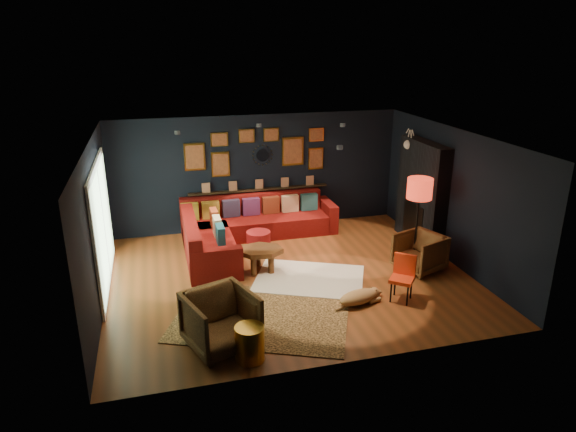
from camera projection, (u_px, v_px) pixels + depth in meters
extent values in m
plane|color=brown|center=(290.00, 277.00, 9.51)|extent=(6.50, 6.50, 0.00)
plane|color=black|center=(258.00, 172.00, 11.59)|extent=(6.50, 0.00, 6.50)
plane|color=black|center=(345.00, 277.00, 6.57)|extent=(6.50, 0.00, 6.50)
plane|color=black|center=(96.00, 227.00, 8.30)|extent=(0.00, 5.50, 5.50)
plane|color=black|center=(453.00, 196.00, 9.87)|extent=(0.00, 5.50, 5.50)
plane|color=white|center=(290.00, 138.00, 8.65)|extent=(6.50, 6.50, 0.00)
cube|color=maroon|center=(255.00, 226.00, 11.45)|extent=(3.20, 0.95, 0.42)
cube|color=maroon|center=(251.00, 203.00, 11.63)|extent=(3.20, 0.24, 0.46)
cube|color=maroon|center=(327.00, 215.00, 11.82)|extent=(0.22, 0.95, 0.64)
cube|color=maroon|center=(210.00, 250.00, 10.17)|extent=(0.95, 2.20, 0.42)
cube|color=maroon|center=(191.00, 232.00, 9.95)|extent=(0.24, 2.20, 0.46)
cube|color=maroon|center=(217.00, 265.00, 9.22)|extent=(0.95, 0.22, 0.64)
cube|color=gold|center=(190.00, 212.00, 11.11)|extent=(0.38, 0.14, 0.38)
cube|color=#9F7122|center=(211.00, 210.00, 11.22)|extent=(0.38, 0.14, 0.38)
cube|color=#2E2742|center=(231.00, 208.00, 11.33)|extent=(0.38, 0.14, 0.38)
cube|color=#52234D|center=(251.00, 207.00, 11.43)|extent=(0.38, 0.14, 0.38)
cube|color=maroon|center=(271.00, 205.00, 11.54)|extent=(0.38, 0.14, 0.38)
cube|color=tan|center=(290.00, 203.00, 11.65)|extent=(0.38, 0.14, 0.38)
cube|color=#245055|center=(309.00, 202.00, 11.76)|extent=(0.38, 0.14, 0.38)
cube|color=#9F3D1C|center=(214.00, 218.00, 10.72)|extent=(0.14, 0.38, 0.38)
cube|color=beige|center=(217.00, 226.00, 10.26)|extent=(0.14, 0.38, 0.38)
cube|color=#1C5A70|center=(220.00, 235.00, 9.81)|extent=(0.14, 0.38, 0.38)
cube|color=black|center=(259.00, 189.00, 11.65)|extent=(3.20, 0.12, 0.04)
cube|color=gold|center=(195.00, 157.00, 11.07)|extent=(0.45, 0.03, 0.60)
cube|color=#A25B31|center=(195.00, 157.00, 11.06)|extent=(0.38, 0.01, 0.51)
cube|color=gold|center=(220.00, 164.00, 11.27)|extent=(0.40, 0.03, 0.55)
cube|color=#A25B31|center=(221.00, 164.00, 11.26)|extent=(0.34, 0.01, 0.47)
cube|color=gold|center=(219.00, 140.00, 11.09)|extent=(0.38, 0.03, 0.30)
cube|color=#A25B31|center=(219.00, 140.00, 11.07)|extent=(0.32, 0.01, 0.25)
cube|color=gold|center=(293.00, 151.00, 11.60)|extent=(0.50, 0.03, 0.65)
cube|color=#A25B31|center=(293.00, 151.00, 11.59)|extent=(0.42, 0.01, 0.55)
cube|color=gold|center=(316.00, 158.00, 11.80)|extent=(0.35, 0.03, 0.50)
cube|color=#A25B31|center=(316.00, 159.00, 11.79)|extent=(0.30, 0.01, 0.42)
cube|color=gold|center=(316.00, 135.00, 11.62)|extent=(0.35, 0.03, 0.30)
cube|color=#A25B31|center=(316.00, 135.00, 11.60)|extent=(0.30, 0.01, 0.25)
cube|color=gold|center=(247.00, 136.00, 11.22)|extent=(0.35, 0.03, 0.30)
cube|color=#A25B31|center=(247.00, 136.00, 11.20)|extent=(0.30, 0.01, 0.25)
cube|color=gold|center=(271.00, 135.00, 11.35)|extent=(0.35, 0.03, 0.30)
cube|color=#A25B31|center=(271.00, 135.00, 11.33)|extent=(0.30, 0.01, 0.25)
cylinder|color=silver|center=(263.00, 155.00, 11.45)|extent=(0.28, 0.03, 0.28)
cone|color=gold|center=(272.00, 155.00, 11.50)|extent=(0.03, 0.16, 0.03)
cone|color=gold|center=(271.00, 151.00, 11.47)|extent=(0.04, 0.16, 0.04)
cone|color=gold|center=(269.00, 148.00, 11.44)|extent=(0.04, 0.16, 0.04)
cone|color=gold|center=(266.00, 146.00, 11.40)|extent=(0.04, 0.16, 0.04)
cone|color=gold|center=(262.00, 145.00, 11.38)|extent=(0.03, 0.16, 0.03)
cone|color=gold|center=(259.00, 146.00, 11.36)|extent=(0.04, 0.16, 0.04)
cone|color=gold|center=(256.00, 149.00, 11.36)|extent=(0.04, 0.16, 0.04)
cone|color=gold|center=(254.00, 152.00, 11.37)|extent=(0.04, 0.16, 0.04)
cone|color=gold|center=(253.00, 156.00, 11.40)|extent=(0.03, 0.16, 0.03)
cone|color=gold|center=(254.00, 159.00, 11.43)|extent=(0.04, 0.16, 0.04)
cone|color=gold|center=(256.00, 162.00, 11.47)|extent=(0.04, 0.16, 0.04)
cone|color=gold|center=(259.00, 164.00, 11.50)|extent=(0.04, 0.16, 0.04)
cone|color=gold|center=(263.00, 165.00, 11.52)|extent=(0.03, 0.16, 0.03)
cone|color=gold|center=(266.00, 164.00, 11.54)|extent=(0.04, 0.16, 0.04)
cone|color=gold|center=(269.00, 162.00, 11.54)|extent=(0.04, 0.16, 0.04)
cone|color=gold|center=(271.00, 158.00, 11.53)|extent=(0.04, 0.16, 0.04)
cube|color=black|center=(422.00, 194.00, 10.72)|extent=(0.30, 1.60, 2.20)
cube|color=black|center=(416.00, 223.00, 10.92)|extent=(0.20, 0.80, 0.90)
cone|color=white|center=(418.00, 144.00, 10.88)|extent=(0.35, 0.28, 0.28)
sphere|color=white|center=(408.00, 145.00, 10.83)|extent=(0.20, 0.20, 0.20)
cylinder|color=white|center=(411.00, 137.00, 10.72)|extent=(0.02, 0.10, 0.28)
cylinder|color=white|center=(408.00, 136.00, 10.83)|extent=(0.02, 0.10, 0.28)
cube|color=white|center=(102.00, 226.00, 8.92)|extent=(0.04, 2.80, 2.20)
cube|color=#B7E2AD|center=(104.00, 226.00, 8.92)|extent=(0.01, 2.60, 2.00)
cube|color=white|center=(104.00, 226.00, 8.92)|extent=(0.02, 0.06, 2.00)
cylinder|color=black|center=(177.00, 132.00, 9.32)|extent=(0.10, 0.10, 0.06)
cylinder|color=black|center=(259.00, 125.00, 10.07)|extent=(0.10, 0.10, 0.06)
cylinder|color=black|center=(343.00, 125.00, 10.09)|extent=(0.10, 0.10, 0.06)
cylinder|color=black|center=(340.00, 147.00, 8.08)|extent=(0.10, 0.10, 0.06)
cube|color=white|center=(309.00, 279.00, 9.41)|extent=(2.35, 2.09, 0.03)
cube|color=tan|center=(262.00, 316.00, 8.15)|extent=(3.24, 2.84, 0.02)
cylinder|color=#563417|center=(254.00, 266.00, 9.48)|extent=(0.11, 0.11, 0.35)
cylinder|color=#563417|center=(271.00, 264.00, 9.56)|extent=(0.11, 0.11, 0.35)
cylinder|color=#563417|center=(258.00, 257.00, 9.87)|extent=(0.11, 0.11, 0.35)
cylinder|color=maroon|center=(259.00, 239.00, 10.75)|extent=(0.51, 0.51, 0.33)
imported|color=#B57338|center=(221.00, 318.00, 7.22)|extent=(1.13, 1.10, 0.93)
imported|color=#B57338|center=(420.00, 251.00, 9.67)|extent=(0.94, 0.97, 0.79)
cylinder|color=gold|center=(250.00, 343.00, 7.00)|extent=(0.41, 0.41, 0.51)
cylinder|color=black|center=(391.00, 292.00, 8.54)|extent=(0.03, 0.03, 0.39)
cylinder|color=black|center=(408.00, 295.00, 8.43)|extent=(0.03, 0.03, 0.39)
cylinder|color=black|center=(395.00, 285.00, 8.78)|extent=(0.03, 0.03, 0.39)
cylinder|color=black|center=(411.00, 288.00, 8.67)|extent=(0.03, 0.03, 0.39)
cube|color=red|center=(402.00, 279.00, 8.54)|extent=(0.52, 0.52, 0.06)
cube|color=red|center=(405.00, 264.00, 8.60)|extent=(0.32, 0.27, 0.37)
cylinder|color=black|center=(413.00, 262.00, 10.07)|extent=(0.29, 0.29, 0.04)
cylinder|color=black|center=(416.00, 228.00, 9.83)|extent=(0.04, 0.04, 1.39)
cylinder|color=red|center=(420.00, 189.00, 9.56)|extent=(0.47, 0.47, 0.39)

